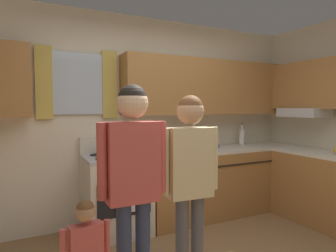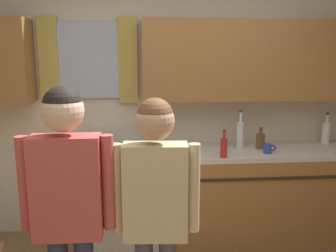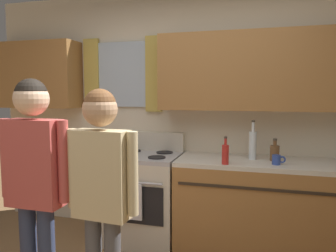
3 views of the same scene
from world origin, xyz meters
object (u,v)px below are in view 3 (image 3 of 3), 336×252
Objects in this scene: bottle_squat_brown at (275,152)px; mug_cobalt_blue at (277,160)px; adult_in_plaid at (102,183)px; stove_oven at (145,196)px; bottle_tall_clear at (253,144)px; adult_holding_child at (34,172)px; bottle_sauce_red at (225,154)px.

mug_cobalt_blue is at bearing -86.07° from bottle_squat_brown.
adult_in_plaid is (-1.07, -1.35, -0.00)m from bottle_squat_brown.
bottle_tall_clear is at bearing 2.16° from stove_oven.
bottle_squat_brown is (0.20, -0.01, -0.06)m from bottle_tall_clear.
mug_cobalt_blue is 1.95m from adult_holding_child.
adult_holding_child reaches higher than mug_cobalt_blue.
stove_oven is at bearing -178.78° from bottle_squat_brown.
adult_holding_child reaches higher than stove_oven.
bottle_tall_clear is 1.92m from adult_holding_child.
bottle_sauce_red is at bearing 44.22° from adult_holding_child.
stove_oven is at bearing 78.51° from adult_holding_child.
adult_holding_child is at bearing -138.46° from bottle_squat_brown.
bottle_tall_clear is 0.29m from mug_cobalt_blue.
adult_holding_child reaches higher than bottle_squat_brown.
bottle_sauce_red is (-0.23, -0.29, -0.05)m from bottle_tall_clear.
adult_holding_child is 1.04× the size of adult_in_plaid.
bottle_squat_brown reaches higher than stove_oven.
bottle_tall_clear reaches higher than stove_oven.
stove_oven reaches higher than mug_cobalt_blue.
bottle_tall_clear is 0.37m from bottle_sauce_red.
bottle_tall_clear is at bearing 52.24° from bottle_sauce_red.
adult_in_plaid is (0.47, 0.01, -0.04)m from adult_holding_child.
bottle_squat_brown is (1.26, 0.03, 0.51)m from stove_oven.
bottle_sauce_red is 1.55m from adult_holding_child.
bottle_sauce_red is 0.15× the size of adult_holding_child.
adult_holding_child is (-1.55, -1.19, 0.07)m from mug_cobalt_blue.
bottle_sauce_red is 1.20× the size of bottle_squat_brown.
bottle_tall_clear reaches higher than mug_cobalt_blue.
adult_holding_child is at bearing -134.24° from bottle_tall_clear.
bottle_tall_clear is 1.62m from adult_in_plaid.
bottle_squat_brown is at bearing -3.87° from bottle_tall_clear.
bottle_sauce_red is 0.45m from mug_cobalt_blue.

